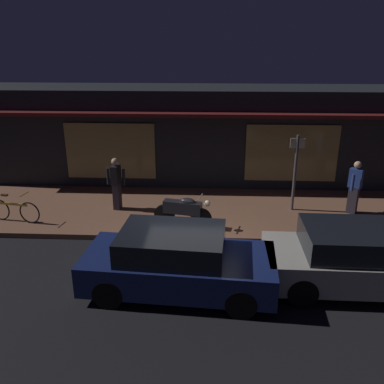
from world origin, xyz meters
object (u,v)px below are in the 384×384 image
Objects in this scene: person_photographer at (116,183)px; parked_car_far at (358,259)px; person_bystander at (355,186)px; sign_post at (295,168)px; parked_car_near at (177,262)px; bicycle_parked at (14,210)px; motorcycle at (184,210)px.

person_photographer reaches higher than parked_car_far.
sign_post is (-1.79, 0.20, 0.48)m from person_bystander.
parked_car_near is at bearing -140.18° from person_bystander.
person_bystander is 0.70× the size of sign_post.
sign_post is at bearing 9.11° from bicycle_parked.
motorcycle reaches higher than bicycle_parked.
bicycle_parked is 0.68× the size of sign_post.
person_photographer is at bearing 21.84° from bicycle_parked.
bicycle_parked is 0.39× the size of parked_car_near.
parked_car_far is (4.00, -2.67, 0.06)m from motorcycle.
parked_car_far reaches higher than motorcycle.
bicycle_parked is at bearing -158.16° from person_photographer.
sign_post reaches higher than parked_car_far.
parked_car_far is (-1.14, -3.90, -0.32)m from person_bystander.
person_bystander is 0.40× the size of parked_car_near.
sign_post is at bearing 2.19° from person_photographer.
motorcycle is at bearing -166.61° from person_bystander.
bicycle_parked is at bearing 179.02° from motorcycle.
sign_post is at bearing 53.48° from parked_car_near.
sign_post reaches higher than parked_car_near.
person_bystander reaches higher than parked_car_far.
parked_car_far is at bearing -33.74° from motorcycle.
sign_post is at bearing 99.10° from parked_car_far.
person_bystander reaches higher than motorcycle.
sign_post is (3.35, 1.42, 0.86)m from motorcycle.
person_photographer reaches higher than bicycle_parked.
bicycle_parked is 9.42m from parked_car_far.
parked_car_far reaches higher than bicycle_parked.
sign_post is at bearing 23.05° from motorcycle.
bicycle_parked is at bearing -170.89° from sign_post.
person_photographer is (-2.19, 1.21, 0.38)m from motorcycle.
person_bystander is at bearing 0.09° from person_photographer.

